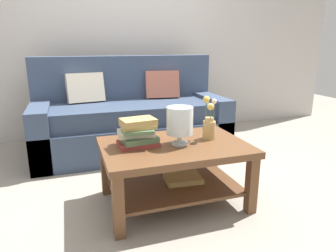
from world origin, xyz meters
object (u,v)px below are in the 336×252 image
object	(u,v)px
coffee_table	(175,161)
flower_pitcher	(209,124)
couch	(131,119)
glass_hurricane_vase	(180,122)
book_stack_main	(138,133)

from	to	relation	value
coffee_table	flower_pitcher	bearing A→B (deg)	7.65
coffee_table	couch	bearing A→B (deg)	92.53
flower_pitcher	glass_hurricane_vase	bearing A→B (deg)	-167.52
book_stack_main	glass_hurricane_vase	xyz separation A→B (m)	(0.30, -0.07, 0.08)
couch	book_stack_main	distance (m)	1.31
coffee_table	book_stack_main	xyz separation A→B (m)	(-0.27, 0.05, 0.23)
coffee_table	flower_pitcher	xyz separation A→B (m)	(0.30, 0.04, 0.25)
glass_hurricane_vase	flower_pitcher	world-z (taller)	flower_pitcher
coffee_table	book_stack_main	bearing A→B (deg)	169.50
couch	coffee_table	bearing A→B (deg)	-87.47
couch	book_stack_main	bearing A→B (deg)	-99.25
coffee_table	glass_hurricane_vase	xyz separation A→B (m)	(0.03, -0.02, 0.31)
couch	glass_hurricane_vase	world-z (taller)	couch
book_stack_main	glass_hurricane_vase	bearing A→B (deg)	-12.98
book_stack_main	coffee_table	bearing A→B (deg)	-10.50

